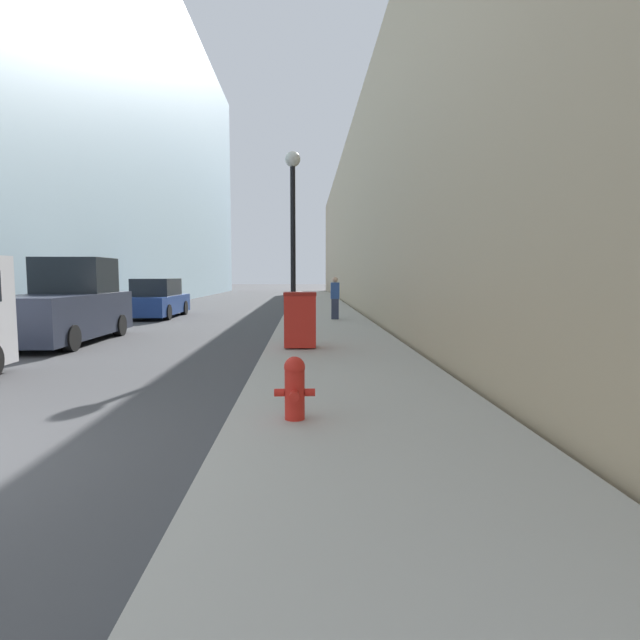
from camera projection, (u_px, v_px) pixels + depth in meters
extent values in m
cube|color=#ADA89E|center=(322.00, 314.00, 22.38)|extent=(3.34, 60.00, 0.15)
cube|color=#99B7C6|center=(50.00, 120.00, 28.92)|extent=(12.00, 60.00, 21.59)
cube|color=tan|center=(446.00, 223.00, 30.15)|extent=(12.00, 60.00, 10.01)
cylinder|color=red|center=(295.00, 395.00, 5.77)|extent=(0.23, 0.23, 0.57)
sphere|color=red|center=(295.00, 367.00, 5.74)|extent=(0.24, 0.24, 0.24)
cylinder|color=red|center=(295.00, 361.00, 5.73)|extent=(0.06, 0.06, 0.05)
cylinder|color=red|center=(294.00, 396.00, 5.59)|extent=(0.11, 0.12, 0.11)
cylinder|color=red|center=(279.00, 393.00, 5.76)|extent=(0.12, 0.09, 0.09)
cylinder|color=red|center=(310.00, 392.00, 5.77)|extent=(0.12, 0.09, 0.09)
cube|color=red|center=(300.00, 321.00, 11.44)|extent=(0.72, 0.58, 1.17)
cube|color=maroon|center=(300.00, 294.00, 11.38)|extent=(0.74, 0.60, 0.08)
cylinder|color=black|center=(287.00, 343.00, 11.73)|extent=(0.05, 0.16, 0.16)
cylinder|color=black|center=(313.00, 343.00, 11.74)|extent=(0.05, 0.16, 0.16)
cylinder|color=black|center=(293.00, 327.00, 15.01)|extent=(0.29, 0.29, 0.25)
cylinder|color=black|center=(293.00, 249.00, 14.80)|extent=(0.15, 0.15, 4.87)
sphere|color=silver|center=(293.00, 159.00, 14.57)|extent=(0.45, 0.45, 0.45)
cube|color=#232838|center=(62.00, 315.00, 13.42)|extent=(2.01, 5.07, 1.14)
cube|color=black|center=(75.00, 275.00, 14.20)|extent=(1.85, 1.62, 1.00)
cylinder|color=black|center=(56.00, 325.00, 14.99)|extent=(0.24, 0.64, 0.64)
cylinder|color=black|center=(119.00, 325.00, 15.05)|extent=(0.24, 0.64, 0.64)
cylinder|color=black|center=(71.00, 338.00, 11.92)|extent=(0.24, 0.64, 0.64)
cube|color=navy|center=(157.00, 305.00, 21.73)|extent=(1.77, 4.74, 0.78)
cube|color=#1E2328|center=(157.00, 287.00, 21.66)|extent=(1.55, 2.46, 0.74)
cylinder|color=black|center=(149.00, 308.00, 23.14)|extent=(0.24, 0.64, 0.64)
cylinder|color=black|center=(184.00, 308.00, 23.19)|extent=(0.24, 0.64, 0.64)
cylinder|color=black|center=(127.00, 312.00, 20.31)|extent=(0.24, 0.64, 0.64)
cylinder|color=black|center=(167.00, 312.00, 20.36)|extent=(0.24, 0.64, 0.64)
cube|color=#2D3347|center=(335.00, 309.00, 19.00)|extent=(0.28, 0.20, 0.78)
cube|color=#2D4C8C|center=(335.00, 291.00, 18.93)|extent=(0.33, 0.20, 0.62)
sphere|color=tan|center=(335.00, 280.00, 18.90)|extent=(0.21, 0.21, 0.21)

